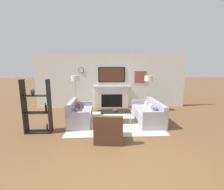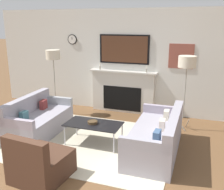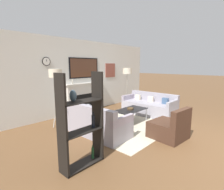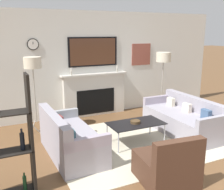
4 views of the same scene
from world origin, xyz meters
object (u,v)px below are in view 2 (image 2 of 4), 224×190
at_px(armchair, 40,164).
at_px(floor_lamp_right, 187,63).
at_px(couch_right, 157,138).
at_px(floor_lamp_left, 53,56).
at_px(coffee_table, 94,125).
at_px(couch_left, 38,121).
at_px(decorative_bowl, 93,122).

distance_m(armchair, floor_lamp_right, 3.60).
xyz_separation_m(couch_right, floor_lamp_left, (-2.94, 1.32, 1.24)).
xyz_separation_m(couch_right, armchair, (-1.53, -1.47, -0.03)).
relative_size(armchair, coffee_table, 0.78).
height_order(couch_left, floor_lamp_left, floor_lamp_left).
xyz_separation_m(couch_left, couch_right, (2.58, 0.00, -0.01)).
bearing_deg(armchair, coffee_table, 78.40).
relative_size(couch_right, decorative_bowl, 9.42).
height_order(couch_left, coffee_table, couch_left).
bearing_deg(floor_lamp_left, coffee_table, -39.18).
height_order(couch_left, armchair, couch_left).
distance_m(couch_left, couch_right, 2.58).
xyz_separation_m(armchair, decorative_bowl, (0.27, 1.40, 0.20)).
height_order(couch_right, coffee_table, couch_right).
xyz_separation_m(coffee_table, floor_lamp_left, (-1.69, 1.38, 1.12)).
height_order(armchair, floor_lamp_right, floor_lamp_right).
xyz_separation_m(couch_left, floor_lamp_right, (2.94, 1.32, 1.22)).
relative_size(armchair, decorative_bowl, 4.29).
bearing_deg(floor_lamp_right, floor_lamp_left, -180.00).
bearing_deg(floor_lamp_left, decorative_bowl, -39.65).
distance_m(armchair, floor_lamp_left, 3.37).
relative_size(decorative_bowl, floor_lamp_right, 0.12).
bearing_deg(floor_lamp_right, couch_right, -105.31).
bearing_deg(couch_right, armchair, -136.15).
relative_size(couch_right, floor_lamp_left, 1.12).
bearing_deg(coffee_table, floor_lamp_left, 140.82).
bearing_deg(couch_right, floor_lamp_left, 155.84).
bearing_deg(coffee_table, floor_lamp_right, 40.72).
height_order(coffee_table, floor_lamp_right, floor_lamp_right).
height_order(floor_lamp_left, floor_lamp_right, floor_lamp_left).
xyz_separation_m(floor_lamp_left, floor_lamp_right, (3.30, 0.00, -0.01)).
bearing_deg(floor_lamp_right, coffee_table, -139.28).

